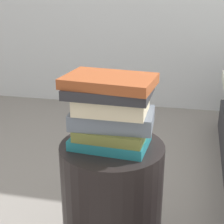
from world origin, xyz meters
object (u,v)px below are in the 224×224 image
Objects in this scene: side_table at (112,209)px; book_charcoal at (110,90)px; book_olive at (112,132)px; book_cream at (112,104)px; book_slate at (114,118)px; book_teal at (111,140)px; book_rust at (110,81)px.

book_charcoal reaches higher than side_table.
side_table is at bearing 114.97° from book_olive.
book_charcoal is (-0.01, 0.01, 0.04)m from book_cream.
book_charcoal reaches higher than book_olive.
book_olive is 0.05m from book_slate.
book_teal is 0.14m from book_cream.
book_cream is at bearing -113.95° from book_olive.
book_charcoal is at bearing 129.89° from book_cream.
book_rust reaches higher than book_charcoal.
book_rust is (0.00, -0.00, 0.03)m from book_charcoal.
book_slate is (0.00, 0.01, 0.05)m from book_olive.
book_charcoal is (-0.01, 0.01, 0.15)m from book_olive.
book_slate is 0.95× the size of book_rust.
book_teal is 0.93× the size of book_slate.
book_cream is 0.05m from book_charcoal.
book_charcoal is 0.03m from book_rust.
book_rust is at bearing 151.69° from book_olive.
book_charcoal is at bearing 171.36° from book_teal.
book_olive is 0.15m from book_charcoal.
side_table is 0.50m from book_rust.
book_olive is 0.85× the size of book_slate.
book_charcoal is 0.95× the size of book_rust.
book_olive is (0.00, -0.00, 0.32)m from side_table.
book_olive is at bearing -39.57° from book_teal.
book_charcoal is (-0.01, -0.00, 0.10)m from book_slate.
book_cream is 0.81× the size of book_rust.
book_slate is at bearing 25.58° from book_teal.
book_olive is at bearing -25.23° from book_rust.
book_teal is 0.04m from book_olive.
book_cream is (-0.00, -0.01, 0.43)m from side_table.
book_cream is at bearing -107.93° from book_slate.
side_table is 0.47m from book_charcoal.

